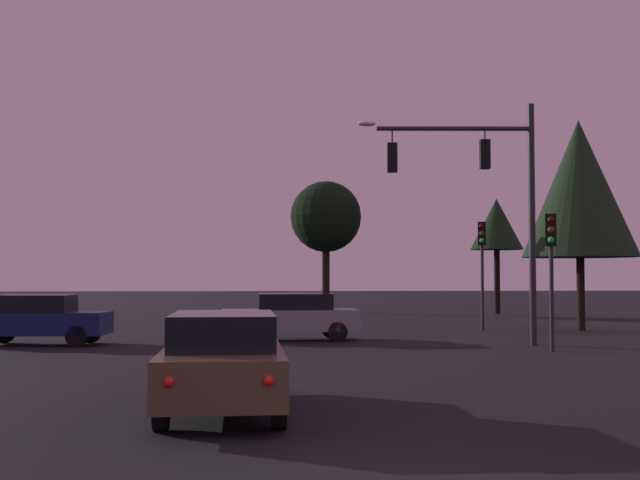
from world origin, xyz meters
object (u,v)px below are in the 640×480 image
Objects in this scene: car_crossing_left at (39,319)px; tree_behind_sign at (326,217)px; car_nearside_lane at (223,360)px; tree_center_horizon at (497,225)px; car_crossing_right at (291,316)px; traffic_signal_mast_arm at (485,185)px; traffic_light_corner_left at (551,253)px; tree_left_far at (579,189)px; traffic_light_corner_right at (482,253)px.

tree_behind_sign reaches higher than car_crossing_left.
tree_center_horizon is at bearing 66.75° from car_nearside_lane.
car_crossing_left and car_crossing_right have the same top height.
traffic_signal_mast_arm is 3.28m from traffic_light_corner_left.
tree_center_horizon reaches higher than traffic_light_corner_left.
tree_left_far is (18.94, 5.03, 4.67)m from car_crossing_left.
traffic_light_corner_left is 0.91× the size of traffic_light_corner_right.
traffic_signal_mast_arm is 7.48m from car_crossing_right.
traffic_signal_mast_arm is 0.97× the size of tree_behind_sign.
car_crossing_right is at bearing -124.02° from tree_center_horizon.
traffic_light_corner_right is at bearing 174.22° from tree_left_far.
traffic_signal_mast_arm is 21.29m from tree_center_horizon.
car_crossing_left is 0.56× the size of tree_behind_sign.
tree_behind_sign is at bearing 82.28° from car_crossing_right.
car_nearside_lane is 0.57× the size of tree_left_far.
tree_left_far is at bearing 14.87° from car_crossing_left.
car_nearside_lane is at bearing -116.61° from traffic_light_corner_right.
tree_behind_sign reaches higher than car_crossing_right.
tree_behind_sign is 9.67m from tree_center_horizon.
traffic_light_corner_left is at bearing -79.84° from tree_behind_sign.
car_crossing_right is at bearing 147.88° from traffic_light_corner_left.
tree_left_far is (4.14, 8.22, 2.73)m from traffic_light_corner_left.
traffic_light_corner_right is 16.29m from car_crossing_left.
tree_left_far is (5.39, 6.08, 0.58)m from traffic_signal_mast_arm.
tree_behind_sign is (-3.13, 22.25, 0.61)m from traffic_signal_mast_arm.
traffic_signal_mast_arm is at bearing -107.32° from tree_center_horizon.
tree_center_horizon is (4.68, 13.88, 2.00)m from traffic_light_corner_right.
traffic_light_corner_left is 12.92m from car_nearside_lane.
car_crossing_right is (-5.83, 2.30, -4.08)m from traffic_signal_mast_arm.
tree_behind_sign is at bearing 106.87° from traffic_light_corner_right.
traffic_light_corner_right reaches higher than traffic_light_corner_left.
car_crossing_left is 7.82m from car_crossing_right.
traffic_light_corner_right is at bearing 28.99° from car_crossing_right.
traffic_light_corner_right is 0.55× the size of tree_behind_sign.
traffic_light_corner_right is at bearing -108.62° from tree_center_horizon.
tree_behind_sign reaches higher than traffic_signal_mast_arm.
traffic_light_corner_right is 0.65× the size of tree_center_horizon.
tree_center_horizon is at bearing 77.23° from traffic_light_corner_left.
traffic_light_corner_right is at bearing 63.39° from car_nearside_lane.
car_nearside_lane is (-8.61, -9.43, -1.93)m from traffic_light_corner_left.
tree_center_horizon reaches higher than traffic_light_corner_right.
car_crossing_right is (1.54, 13.87, -0.00)m from car_nearside_lane.
traffic_light_corner_right is at bearing 87.21° from traffic_light_corner_left.
traffic_light_corner_right is at bearing 75.55° from traffic_signal_mast_arm.
tree_behind_sign is 1.17× the size of tree_center_horizon.
tree_center_horizon is at bearing 71.38° from traffic_light_corner_right.
traffic_light_corner_right is at bearing -73.13° from tree_behind_sign.
traffic_signal_mast_arm is 22.48m from tree_behind_sign.
car_crossing_right is 12.72m from tree_left_far.
traffic_light_corner_right is 0.91× the size of car_nearside_lane.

